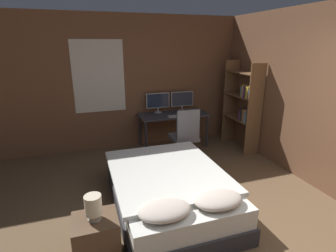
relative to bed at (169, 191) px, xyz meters
name	(u,v)px	position (x,y,z in m)	size (l,w,h in m)	color
wall_back	(158,82)	(0.58, 2.47, 1.09)	(12.00, 0.08, 2.70)	brown
wall_side_right	(304,96)	(2.35, 0.28, 1.09)	(0.06, 12.00, 2.70)	brown
bed	(169,191)	(0.00, 0.00, 0.00)	(1.44, 2.04, 0.59)	#2D2D33
nightstand	(97,240)	(-0.99, -0.62, -0.02)	(0.45, 0.40, 0.49)	brown
bedside_lamp	(93,206)	(-0.99, -0.62, 0.39)	(0.17, 0.17, 0.26)	gray
desk	(174,118)	(0.80, 2.09, 0.37)	(1.43, 0.63, 0.72)	#38383D
monitor_left	(158,101)	(0.53, 2.30, 0.70)	(0.50, 0.16, 0.42)	#B7B7BC
monitor_right	(182,100)	(1.08, 2.30, 0.70)	(0.50, 0.16, 0.42)	#B7B7BC
keyboard	(177,116)	(0.80, 1.88, 0.47)	(0.36, 0.13, 0.02)	#B7B7BC
computer_mouse	(189,114)	(1.08, 1.88, 0.48)	(0.07, 0.05, 0.04)	#B7B7BC
office_chair	(185,141)	(0.74, 1.29, 0.16)	(0.52, 0.52, 1.04)	black
bookshelf	(245,103)	(2.13, 1.52, 0.73)	(0.33, 0.91, 1.80)	brown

